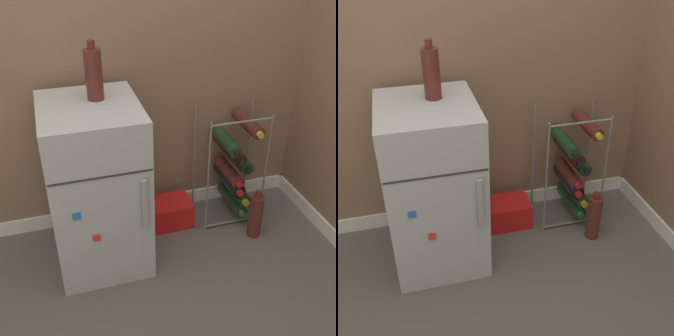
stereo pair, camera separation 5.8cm
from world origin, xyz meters
The scene contains 7 objects.
ground_plane centered at (0.00, 0.00, 0.00)m, with size 14.00×14.00×0.00m, color #56544F.
wall_back centered at (0.00, 0.69, 1.24)m, with size 7.02×0.07×2.50m.
mini_fridge centered at (-0.27, 0.35, 0.44)m, with size 0.46×0.55×0.89m.
wine_rack centered at (0.55, 0.48, 0.35)m, with size 0.37×0.33×0.71m.
soda_box centered at (0.15, 0.49, 0.08)m, with size 0.27×0.19×0.16m.
fridge_top_bottle centered at (-0.23, 0.41, 1.01)m, with size 0.08×0.08×0.27m.
loose_bottle_floor centered at (0.60, 0.24, 0.14)m, with size 0.08×0.08×0.31m.
Camera 2 is at (-0.38, -1.46, 1.64)m, focal length 45.00 mm.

